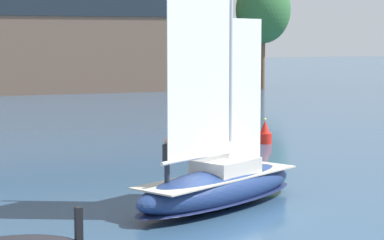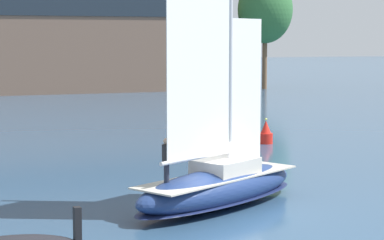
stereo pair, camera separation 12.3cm
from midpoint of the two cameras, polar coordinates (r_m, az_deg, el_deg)
The scene contains 5 objects.
ground_plane at distance 29.46m, azimuth 1.92°, elevation -6.63°, with size 400.00×400.00×0.00m, color #2D4C6B.
waterfront_building at distance 96.71m, azimuth -8.97°, elevation 8.28°, with size 36.79×17.47×20.04m.
tree_shore_center at distance 96.54m, azimuth 5.41°, elevation 8.35°, with size 7.00×7.00×14.41m.
sailboat_main at distance 29.26m, azimuth 1.94°, elevation -4.73°, with size 9.06×6.60×12.34m.
channel_buoy at distance 46.87m, azimuth 5.50°, elevation -1.04°, with size 0.87×0.87×1.61m.
Camera 1 is at (-10.95, -26.54, 6.59)m, focal length 70.00 mm.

